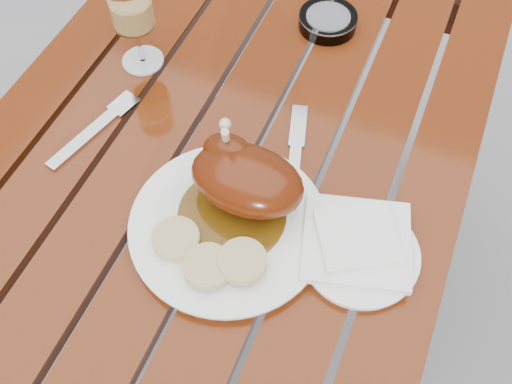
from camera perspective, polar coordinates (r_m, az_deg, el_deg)
ground at (r=1.62m, az=-1.74°, el=-10.92°), size 60.00×60.00×0.00m
table at (r=1.28m, az=-2.17°, el=-4.64°), size 0.80×1.20×0.75m
dinner_plate at (r=0.85m, az=-2.79°, el=-3.44°), size 0.39×0.39×0.02m
roast_duck at (r=0.83m, az=-1.25°, el=1.43°), size 0.18×0.18×0.12m
bread_dumplings at (r=0.81m, az=-4.78°, el=-6.34°), size 0.17×0.09×0.02m
wine_glass at (r=1.04m, az=-12.05°, el=16.20°), size 0.10×0.10×0.18m
side_plate at (r=0.85m, az=10.32°, el=-6.13°), size 0.23×0.23×0.01m
napkin at (r=0.84m, az=10.01°, el=-4.92°), size 0.19×0.18×0.01m
ashtray at (r=1.15m, az=7.19°, el=16.61°), size 0.14×0.14×0.03m
fork at (r=1.00m, az=-16.26°, el=5.68°), size 0.07×0.18×0.01m
knife at (r=0.92m, az=3.80°, el=2.37°), size 0.07×0.20×0.01m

